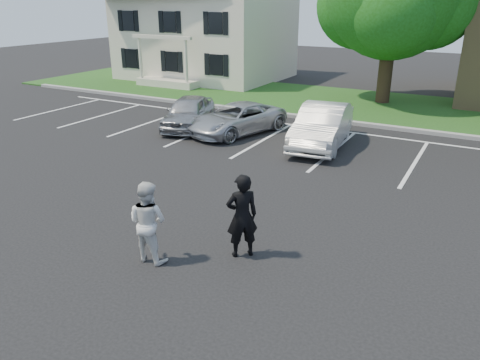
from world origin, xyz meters
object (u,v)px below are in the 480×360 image
at_px(house, 206,19).
at_px(car_silver_minivan, 237,119).
at_px(car_silver_west, 189,112).
at_px(man_black_suit, 242,216).
at_px(man_white_shirt, 148,222).
at_px(car_white_sedan, 322,126).

xyz_separation_m(house, car_silver_minivan, (8.81, -11.60, -3.23)).
bearing_deg(car_silver_west, man_black_suit, -67.30).
height_order(car_silver_west, car_silver_minivan, car_silver_west).
bearing_deg(car_silver_west, man_white_shirt, -77.56).
height_order(man_black_suit, car_white_sedan, man_black_suit).
bearing_deg(man_black_suit, man_white_shirt, -9.78).
height_order(car_silver_minivan, car_white_sedan, car_white_sedan).
bearing_deg(car_white_sedan, car_silver_minivan, 172.43).
xyz_separation_m(man_white_shirt, car_white_sedan, (0.37, 9.47, -0.12)).
distance_m(man_black_suit, man_white_shirt, 1.92).
distance_m(man_black_suit, car_silver_minivan, 9.68).
height_order(man_black_suit, car_silver_west, man_black_suit).
bearing_deg(man_white_shirt, car_white_sedan, -92.91).
xyz_separation_m(car_silver_minivan, car_white_sedan, (3.57, 0.01, 0.15)).
xyz_separation_m(house, man_white_shirt, (12.01, -21.06, -2.96)).
xyz_separation_m(man_black_suit, man_white_shirt, (-1.60, -1.06, -0.05)).
xyz_separation_m(man_black_suit, car_silver_minivan, (-4.80, 8.40, -0.32)).
bearing_deg(car_silver_west, house, 101.44).
height_order(man_black_suit, car_silver_minivan, man_black_suit).
bearing_deg(house, car_silver_west, -60.76).
bearing_deg(car_silver_minivan, man_black_suit, -42.94).
bearing_deg(house, man_white_shirt, -60.31).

